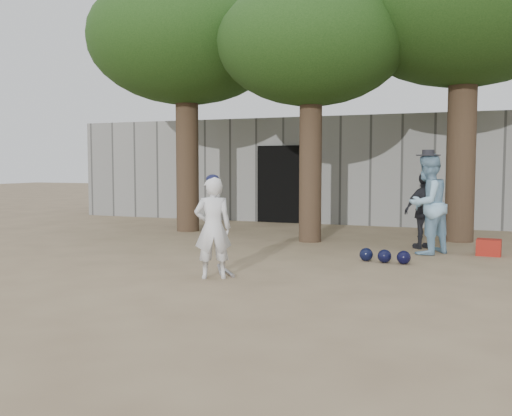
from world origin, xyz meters
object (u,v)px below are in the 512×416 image
at_px(spectator_dark, 425,211).
at_px(spectator_blue, 427,204).
at_px(red_bag, 489,247).
at_px(boy_player, 213,228).

bearing_deg(spectator_dark, spectator_blue, 60.92).
bearing_deg(spectator_dark, red_bag, 121.42).
bearing_deg(red_bag, spectator_blue, -168.18).
height_order(spectator_dark, red_bag, spectator_dark).
bearing_deg(spectator_dark, boy_player, 21.38).
xyz_separation_m(boy_player, spectator_dark, (2.60, 4.19, 0.01)).
bearing_deg(spectator_blue, spectator_dark, -140.80).
relative_size(spectator_blue, spectator_dark, 1.24).
height_order(boy_player, spectator_blue, spectator_blue).
xyz_separation_m(spectator_dark, red_bag, (1.17, -0.47, -0.60)).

